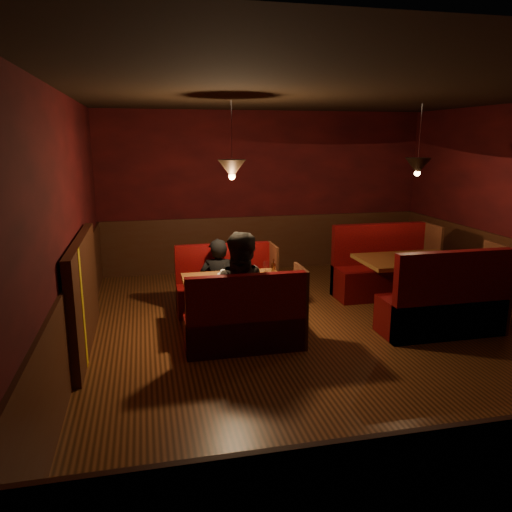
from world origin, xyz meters
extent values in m
cube|color=#321B0B|center=(0.00, 0.00, -0.01)|extent=(6.00, 7.00, 0.01)
cube|color=black|center=(0.00, 0.00, 2.90)|extent=(6.00, 7.00, 0.01)
cube|color=black|center=(0.00, 3.50, 1.45)|extent=(6.00, 0.01, 2.90)
cube|color=black|center=(-3.00, 0.00, 1.45)|extent=(0.01, 7.00, 2.90)
cube|color=#391F13|center=(0.00, 3.48, 0.50)|extent=(6.00, 0.04, 1.00)
cube|color=#391F13|center=(-2.98, 0.00, 0.50)|extent=(0.04, 7.00, 1.00)
cube|color=#391F13|center=(-2.92, 0.40, 0.65)|extent=(0.10, 2.20, 1.30)
cube|color=gold|center=(-2.87, -0.15, 0.65)|extent=(0.01, 0.12, 1.30)
cylinder|color=#333333|center=(-1.12, 0.57, 2.45)|extent=(0.01, 0.01, 0.80)
cone|color=black|center=(-1.12, 0.57, 2.05)|extent=(0.34, 0.34, 0.22)
sphere|color=#FFBF72|center=(-1.12, 0.57, 1.96)|extent=(0.08, 0.08, 0.08)
cylinder|color=#333333|center=(1.39, 0.62, 2.45)|extent=(0.01, 0.01, 0.80)
cone|color=black|center=(1.39, 0.62, 2.05)|extent=(0.34, 0.34, 0.22)
sphere|color=#FFBF72|center=(1.39, 0.62, 1.96)|extent=(0.08, 0.08, 0.08)
cube|color=brown|center=(-1.12, 0.57, 0.66)|extent=(1.27, 0.77, 0.05)
cylinder|color=#391F13|center=(-1.12, 0.57, 0.32)|extent=(0.13, 0.13, 0.63)
cylinder|color=#391F13|center=(-1.12, 0.57, 0.02)|extent=(0.51, 0.51, 0.04)
cylinder|color=silver|center=(-1.05, 0.46, 0.69)|extent=(0.25, 0.25, 0.02)
cube|color=black|center=(-1.07, 0.50, 0.71)|extent=(0.08, 0.07, 0.03)
ellipsoid|color=silver|center=(-1.13, 0.48, 0.72)|extent=(0.06, 0.06, 0.05)
cube|color=tan|center=(-1.04, 0.38, 0.71)|extent=(0.07, 0.05, 0.03)
cylinder|color=silver|center=(-1.08, 0.39, 0.70)|extent=(0.10, 0.07, 0.01)
cylinder|color=silver|center=(-1.18, 0.74, 0.69)|extent=(0.24, 0.24, 0.01)
ellipsoid|color=beige|center=(-1.21, 0.79, 0.72)|extent=(0.09, 0.09, 0.05)
cube|color=silver|center=(-1.20, 0.69, 0.69)|extent=(0.18, 0.04, 0.00)
cylinder|color=white|center=(-0.81, 0.59, 0.72)|extent=(0.05, 0.05, 0.08)
cylinder|color=white|center=(-0.64, 0.79, 0.75)|extent=(0.07, 0.07, 0.14)
cylinder|color=white|center=(-0.71, 0.41, 0.75)|extent=(0.07, 0.07, 0.14)
cylinder|color=#47230F|center=(-0.58, 0.62, 0.75)|extent=(0.05, 0.05, 0.14)
cylinder|color=#47230F|center=(-0.58, 0.62, 0.85)|extent=(0.02, 0.02, 0.06)
ellipsoid|color=white|center=(-0.74, 0.41, 0.70)|extent=(0.10, 0.10, 0.04)
cube|color=black|center=(-1.12, 1.23, 0.20)|extent=(1.36, 0.50, 0.41)
cube|color=black|center=(-1.12, 1.42, 0.47)|extent=(1.36, 0.11, 0.95)
cube|color=#391F13|center=(-0.43, 1.23, 0.47)|extent=(0.04, 0.50, 0.95)
cube|color=black|center=(-1.12, -0.08, 0.20)|extent=(1.36, 0.50, 0.41)
cube|color=black|center=(-1.12, -0.28, 0.47)|extent=(1.36, 0.11, 0.95)
cube|color=#391F13|center=(-0.43, -0.08, 0.47)|extent=(0.04, 0.50, 0.95)
cube|color=brown|center=(1.39, 0.62, 0.77)|extent=(1.41, 0.90, 0.05)
cylinder|color=#391F13|center=(1.39, 0.62, 0.37)|extent=(0.15, 0.15, 0.74)
cylinder|color=#391F13|center=(1.39, 0.62, 0.02)|extent=(0.59, 0.59, 0.04)
cube|color=black|center=(1.39, 1.39, 0.24)|extent=(1.52, 0.58, 0.48)
cube|color=black|center=(1.39, 1.62, 0.56)|extent=(1.52, 0.13, 1.11)
cube|color=#391F13|center=(2.17, 1.39, 0.56)|extent=(0.04, 0.58, 1.11)
cube|color=black|center=(1.39, -0.15, 0.24)|extent=(1.52, 0.58, 0.48)
cube|color=black|center=(1.39, -0.38, 0.56)|extent=(1.52, 0.13, 1.11)
cube|color=#391F13|center=(2.17, -0.15, 0.56)|extent=(0.04, 0.58, 1.11)
imported|color=black|center=(-1.22, 1.20, 0.71)|extent=(0.57, 0.43, 1.42)
imported|color=black|center=(-1.07, 0.01, 0.86)|extent=(0.93, 0.78, 1.72)
camera|label=1|loc=(-2.18, -5.45, 2.40)|focal=35.00mm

